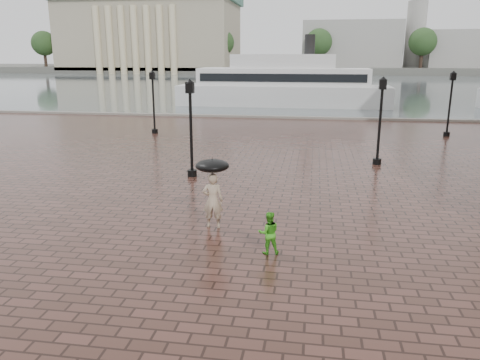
# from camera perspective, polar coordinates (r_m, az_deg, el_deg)

# --- Properties ---
(ground) EXTENTS (300.00, 300.00, 0.00)m
(ground) POSITION_cam_1_polar(r_m,az_deg,el_deg) (12.28, 9.94, -12.22)
(ground) COLOR #361F18
(ground) RESTS_ON ground
(harbour_water) EXTENTS (240.00, 240.00, 0.00)m
(harbour_water) POSITION_cam_1_polar(r_m,az_deg,el_deg) (103.09, 9.44, 11.64)
(harbour_water) COLOR #485458
(harbour_water) RESTS_ON ground
(quay_edge) EXTENTS (80.00, 0.60, 0.30)m
(quay_edge) POSITION_cam_1_polar(r_m,az_deg,el_deg) (43.30, 9.53, 7.35)
(quay_edge) COLOR slate
(quay_edge) RESTS_ON ground
(far_shore) EXTENTS (300.00, 60.00, 2.00)m
(far_shore) POSITION_cam_1_polar(r_m,az_deg,el_deg) (171.00, 9.43, 13.21)
(far_shore) COLOR #4C4C47
(far_shore) RESTS_ON ground
(museum) EXTENTS (57.00, 32.50, 26.00)m
(museum) POSITION_cam_1_polar(r_m,az_deg,el_deg) (165.08, -10.79, 17.58)
(museum) COLOR gray
(museum) RESTS_ON ground
(distant_skyline) EXTENTS (102.50, 22.00, 33.00)m
(distant_skyline) POSITION_cam_1_polar(r_m,az_deg,el_deg) (168.13, 26.77, 14.73)
(distant_skyline) COLOR #9A9892
(distant_skyline) RESTS_ON ground
(far_trees) EXTENTS (188.00, 8.00, 13.50)m
(far_trees) POSITION_cam_1_polar(r_m,az_deg,el_deg) (148.99, 9.58, 16.21)
(far_trees) COLOR #2D2119
(far_trees) RESTS_ON ground
(street_lamps) EXTENTS (21.44, 14.44, 4.40)m
(street_lamps) POSITION_cam_1_polar(r_m,az_deg,el_deg) (28.65, 6.78, 8.35)
(street_lamps) COLOR black
(street_lamps) RESTS_ON ground
(adult_pedestrian) EXTENTS (0.71, 0.49, 1.87)m
(adult_pedestrian) POSITION_cam_1_polar(r_m,az_deg,el_deg) (15.43, -3.34, -2.52)
(adult_pedestrian) COLOR tan
(adult_pedestrian) RESTS_ON ground
(child_pedestrian) EXTENTS (0.71, 0.61, 1.26)m
(child_pedestrian) POSITION_cam_1_polar(r_m,az_deg,el_deg) (13.53, 3.53, -6.45)
(child_pedestrian) COLOR green
(child_pedestrian) RESTS_ON ground
(ferry_near) EXTENTS (23.84, 5.97, 7.80)m
(ferry_near) POSITION_cam_1_polar(r_m,az_deg,el_deg) (54.32, 5.27, 11.48)
(ferry_near) COLOR silver
(ferry_near) RESTS_ON ground
(umbrella) EXTENTS (1.10, 1.10, 1.19)m
(umbrella) POSITION_cam_1_polar(r_m,az_deg,el_deg) (15.12, -3.40, 1.74)
(umbrella) COLOR black
(umbrella) RESTS_ON ground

